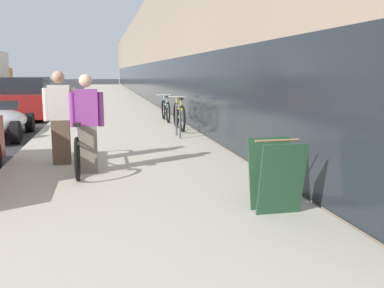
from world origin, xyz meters
name	(u,v)px	position (x,y,z in m)	size (l,w,h in m)	color
sidewalk_slab	(109,102)	(5.59, 21.00, 0.07)	(4.46, 70.00, 0.14)	#B2AA99
storefront_facade	(199,57)	(12.85, 29.00, 3.03)	(10.01, 70.00, 6.08)	gray
tandem_bicycle	(80,147)	(4.76, 2.84, 0.52)	(0.52, 2.56, 0.89)	black
person_rider	(87,124)	(4.91, 2.51, 0.98)	(0.57, 0.22, 1.66)	#756B5B
person_bystander	(60,118)	(4.40, 3.30, 1.01)	(0.58, 0.23, 1.72)	brown
bike_rack_hoop	(178,118)	(7.11, 6.16, 0.65)	(0.05, 0.60, 0.84)	#4C4C51
cruiser_bike_nearest	(179,116)	(7.39, 7.58, 0.55)	(0.52, 1.81, 0.97)	black
cruiser_bike_middle	(166,110)	(7.33, 9.90, 0.52)	(0.52, 1.80, 0.90)	black
sandwich_board_sign	(276,175)	(7.22, -0.11, 0.59)	(0.56, 0.56, 0.90)	#23472D
parked_sedan_far	(28,99)	(2.22, 13.44, 0.74)	(1.89, 4.68, 1.64)	maroon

